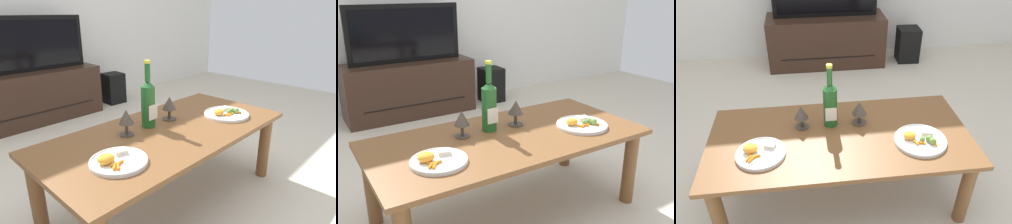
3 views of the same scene
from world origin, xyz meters
The scene contains 10 objects.
ground_plane centered at (0.00, 0.00, 0.00)m, with size 6.40×6.40×0.00m, color beige.
dining_table centered at (0.00, 0.00, 0.37)m, with size 1.37×0.66×0.44m.
tv_stand centered at (0.07, 1.82, 0.25)m, with size 1.15×0.42×0.50m.
tv_screen centered at (0.07, 1.82, 0.75)m, with size 1.00×0.05×0.50m.
floor_speaker centered at (0.92, 1.79, 0.17)m, with size 0.22×0.22×0.35m, color black.
wine_bottle centered at (-0.04, 0.11, 0.58)m, with size 0.08×0.08×0.36m.
goblet_left centered at (-0.20, 0.10, 0.53)m, with size 0.08×0.08×0.14m.
goblet_right centered at (0.12, 0.10, 0.53)m, with size 0.08×0.08×0.14m.
dinner_plate_left centered at (-0.41, -0.10, 0.45)m, with size 0.25×0.25×0.05m.
dinner_plate_right centered at (0.40, -0.10, 0.45)m, with size 0.27×0.27×0.05m.
Camera 1 is at (-1.03, -0.99, 1.03)m, focal length 30.97 mm.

